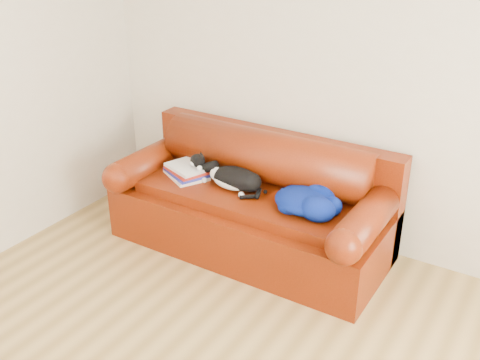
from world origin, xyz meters
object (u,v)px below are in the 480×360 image
(book_stack, at_px, (187,171))
(cat, at_px, (235,179))
(sofa_base, at_px, (250,220))
(blanket, at_px, (307,200))

(book_stack, distance_m, cat, 0.44)
(cat, bearing_deg, sofa_base, 24.78)
(sofa_base, xyz_separation_m, cat, (-0.11, -0.04, 0.34))
(sofa_base, bearing_deg, cat, -158.73)
(cat, relative_size, blanket, 1.08)
(sofa_base, relative_size, cat, 3.62)
(sofa_base, height_order, blanket, blanket)
(sofa_base, bearing_deg, book_stack, -173.57)
(cat, bearing_deg, blanket, 2.88)
(book_stack, relative_size, blanket, 0.79)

